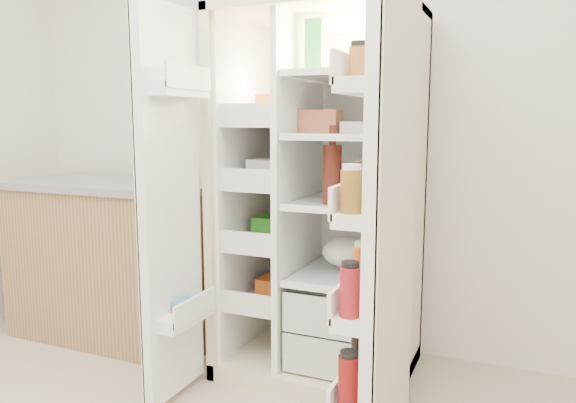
% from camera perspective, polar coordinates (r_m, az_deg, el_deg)
% --- Properties ---
extents(wall_back, '(4.00, 0.02, 2.70)m').
position_cam_1_polar(wall_back, '(3.10, 3.57, 9.88)').
color(wall_back, white).
rests_on(wall_back, floor).
extents(refrigerator, '(0.92, 0.70, 1.80)m').
position_cam_1_polar(refrigerator, '(2.77, 4.06, -2.51)').
color(refrigerator, beige).
rests_on(refrigerator, floor).
extents(freezer_door, '(0.15, 0.40, 1.72)m').
position_cam_1_polar(freezer_door, '(2.45, -12.17, -0.64)').
color(freezer_door, white).
rests_on(freezer_door, floor).
extents(fridge_door, '(0.17, 0.58, 1.72)m').
position_cam_1_polar(fridge_door, '(1.96, 10.14, -3.44)').
color(fridge_door, white).
rests_on(fridge_door, floor).
extents(kitchen_counter, '(1.28, 0.68, 0.93)m').
position_cam_1_polar(kitchen_counter, '(3.40, -17.01, -5.68)').
color(kitchen_counter, '#9D7A4E').
rests_on(kitchen_counter, floor).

